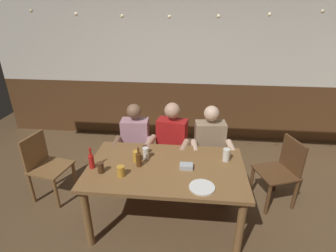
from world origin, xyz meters
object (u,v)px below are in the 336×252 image
(chair_empty_near_left, at_px, (45,165))
(pint_glass_3, at_px, (121,171))
(person_2, at_px, (210,146))
(bottle_0, at_px, (91,161))
(chair_empty_near_right, at_px, (282,170))
(bottle_1, at_px, (139,159))
(pint_glass_0, at_px, (146,153))
(person_0, at_px, (135,143))
(pint_glass_5, at_px, (101,168))
(condiment_caddy, at_px, (186,166))
(plate_0, at_px, (202,187))
(pint_glass_1, at_px, (137,156))
(pint_glass_4, at_px, (226,155))
(dining_table, at_px, (166,175))
(person_1, at_px, (171,143))
(pint_glass_2, at_px, (145,150))

(chair_empty_near_left, relative_size, pint_glass_3, 7.85)
(person_2, height_order, bottle_0, person_2)
(chair_empty_near_right, bearing_deg, pint_glass_3, 91.46)
(bottle_1, bearing_deg, pint_glass_3, -126.86)
(chair_empty_near_right, relative_size, bottle_0, 3.62)
(chair_empty_near_left, distance_m, pint_glass_0, 1.43)
(pint_glass_0, bearing_deg, person_0, 114.40)
(pint_glass_5, bearing_deg, condiment_caddy, 10.43)
(chair_empty_near_left, bearing_deg, plate_0, 83.29)
(chair_empty_near_right, xyz_separation_m, plate_0, (-1.03, -0.83, 0.30))
(chair_empty_near_left, xyz_separation_m, condiment_caddy, (1.83, -0.33, 0.32))
(person_2, xyz_separation_m, pint_glass_5, (-1.18, -0.89, 0.17))
(pint_glass_1, distance_m, pint_glass_4, 1.00)
(person_2, distance_m, chair_empty_near_left, 2.18)
(dining_table, relative_size, pint_glass_1, 13.53)
(condiment_caddy, bearing_deg, chair_empty_near_right, 23.45)
(condiment_caddy, xyz_separation_m, pint_glass_5, (-0.88, -0.16, 0.03))
(person_2, xyz_separation_m, pint_glass_0, (-0.76, -0.58, 0.18))
(pint_glass_0, bearing_deg, bottle_0, -155.93)
(person_1, relative_size, pint_glass_5, 10.43)
(plate_0, height_order, pint_glass_5, pint_glass_5)
(chair_empty_near_right, bearing_deg, dining_table, 90.00)
(pint_glass_4, height_order, pint_glass_5, pint_glass_4)
(person_1, relative_size, pint_glass_4, 8.33)
(pint_glass_5, bearing_deg, pint_glass_0, 37.05)
(pint_glass_4, bearing_deg, plate_0, -118.01)
(pint_glass_3, bearing_deg, plate_0, -7.99)
(bottle_1, relative_size, pint_glass_0, 1.64)
(bottle_1, bearing_deg, plate_0, -24.81)
(pint_glass_1, bearing_deg, bottle_1, -63.93)
(dining_table, distance_m, condiment_caddy, 0.26)
(plate_0, height_order, bottle_1, bottle_1)
(person_0, height_order, person_2, person_2)
(plate_0, bearing_deg, chair_empty_near_right, 39.05)
(pint_glass_1, distance_m, pint_glass_5, 0.41)
(condiment_caddy, bearing_deg, pint_glass_0, 161.90)
(bottle_1, bearing_deg, person_1, 69.47)
(person_2, bearing_deg, bottle_1, 36.63)
(pint_glass_5, bearing_deg, person_2, 37.19)
(person_2, distance_m, pint_glass_0, 0.97)
(person_2, xyz_separation_m, pint_glass_1, (-0.85, -0.64, 0.17))
(dining_table, distance_m, bottle_0, 0.81)
(person_0, height_order, pint_glass_5, person_0)
(bottle_0, bearing_deg, chair_empty_near_left, 153.19)
(bottle_0, height_order, pint_glass_1, bottle_0)
(pint_glass_4, bearing_deg, person_0, 155.64)
(person_0, xyz_separation_m, pint_glass_0, (0.26, -0.58, 0.19))
(bottle_0, relative_size, pint_glass_2, 2.37)
(bottle_0, distance_m, pint_glass_2, 0.62)
(pint_glass_5, bearing_deg, person_0, 80.13)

